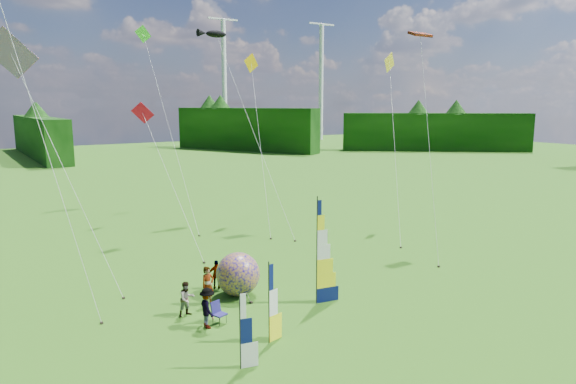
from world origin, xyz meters
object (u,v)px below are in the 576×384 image
spectator_a (208,286)px  spectator_c (207,308)px  spectator_b (187,299)px  camp_chair (219,313)px  side_banner_far (240,332)px  kite_whale (252,119)px  bol_inflatable (238,274)px  side_banner_left (269,304)px  spectator_d (217,275)px  feather_banner_main (317,253)px

spectator_a → spectator_c: size_ratio=1.06×
spectator_b → camp_chair: 1.85m
side_banner_far → kite_whale: bearing=71.8°
side_banner_far → kite_whale: 23.95m
side_banner_far → kite_whale: kite_whale is taller
bol_inflatable → spectator_a: 1.82m
side_banner_left → spectator_d: (0.96, 6.81, -0.88)m
spectator_a → spectator_c: bearing=-127.5°
spectator_b → spectator_c: spectator_c is taller
feather_banner_main → camp_chair: (-4.94, 0.53, -2.06)m
spectator_a → spectator_d: (1.30, 1.71, -0.18)m
spectator_c → kite_whale: 20.79m
feather_banner_main → spectator_d: feather_banner_main is taller
side_banner_left → spectator_b: 4.81m
side_banner_left → spectator_c: side_banner_left is taller
feather_banner_main → spectator_c: bearing=-174.3°
side_banner_left → camp_chair: (-0.85, 2.81, -1.16)m
side_banner_left → bol_inflatable: side_banner_left is taller
side_banner_left → feather_banner_main: bearing=16.6°
feather_banner_main → spectator_a: bearing=157.7°
bol_inflatable → spectator_c: bearing=-137.6°
spectator_c → spectator_d: 4.76m
side_banner_far → spectator_a: bearing=88.2°
side_banner_left → spectator_c: 3.17m
spectator_c → camp_chair: size_ratio=1.81×
bol_inflatable → camp_chair: (-2.31, -2.57, -0.61)m
side_banner_left → side_banner_far: 2.30m
spectator_d → side_banner_left: bearing=109.0°
spectator_c → spectator_a: bearing=-20.3°
side_banner_left → kite_whale: 21.99m
spectator_c → kite_whale: size_ratio=0.11×
side_banner_far → spectator_a: size_ratio=1.52×
camp_chair → kite_whale: bearing=38.6°
side_banner_far → spectator_b: size_ratio=1.79×
spectator_c → camp_chair: (0.61, 0.10, -0.40)m
spectator_a → spectator_b: bearing=-165.7°
feather_banner_main → spectator_b: 6.42m
side_banner_far → spectator_b: (0.25, 5.60, -0.64)m
spectator_a → kite_whale: size_ratio=0.11×
side_banner_left → side_banner_far: (-1.96, -1.19, -0.21)m
side_banner_left → bol_inflatable: bearing=62.2°
feather_banner_main → side_banner_left: 4.77m
spectator_b → spectator_d: (2.67, 2.39, -0.04)m
spectator_b → spectator_d: bearing=33.9°
spectator_a → camp_chair: spectator_a is taller
feather_banner_main → kite_whale: size_ratio=0.30×
bol_inflatable → camp_chair: bol_inflatable is taller
kite_whale → side_banner_far: bearing=-128.2°
side_banner_left → kite_whale: (9.80, 18.49, 6.74)m
kite_whale → side_banner_left: bearing=-125.2°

